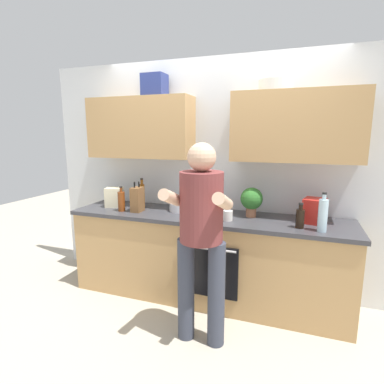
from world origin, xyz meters
TOP-DOWN VIEW (x-y plane):
  - ground_plane at (0.00, 0.00)m, footprint 12.00×12.00m
  - back_wall_unit at (-0.00, 0.27)m, footprint 4.00×0.38m
  - counter at (0.00, -0.00)m, footprint 2.84×0.67m
  - person_standing at (0.17, -0.68)m, footprint 0.49×0.45m
  - bottle_hotsauce at (0.08, 0.06)m, footprint 0.06×0.06m
  - bottle_syrup at (-0.78, 0.10)m, footprint 0.06×0.06m
  - bottle_vinegar at (-0.90, -0.14)m, footprint 0.07×0.07m
  - bottle_water at (1.07, -0.18)m, footprint 0.08×0.08m
  - bottle_soy at (0.90, -0.14)m, footprint 0.07×0.07m
  - cup_coffee at (0.25, -0.11)m, footprint 0.09×0.09m
  - mixing_bowl at (-0.30, 0.08)m, footprint 0.25×0.25m
  - knife_block at (-0.73, -0.10)m, footprint 0.10×0.14m
  - potted_herb at (0.44, 0.10)m, footprint 0.22×0.22m
  - grocery_bag_rice at (-1.08, 0.01)m, footprint 0.22×0.20m
  - grocery_bag_crisps at (1.02, 0.08)m, footprint 0.23×0.24m

SIDE VIEW (x-z plane):
  - ground_plane at x=0.00m, z-range 0.00..0.00m
  - counter at x=0.00m, z-range 0.00..0.90m
  - mixing_bowl at x=-0.30m, z-range 0.90..0.99m
  - cup_coffee at x=0.25m, z-range 0.90..1.00m
  - person_standing at x=0.17m, z-range 0.15..1.80m
  - bottle_soy at x=0.90m, z-range 0.88..1.10m
  - grocery_bag_rice at x=-1.08m, z-range 0.90..1.12m
  - bottle_vinegar at x=-0.90m, z-range 0.88..1.14m
  - grocery_bag_crisps at x=1.02m, z-range 0.90..1.13m
  - knife_block at x=-0.73m, z-range 0.87..1.19m
  - bottle_syrup at x=-0.78m, z-range 0.88..1.20m
  - bottle_hotsauce at x=0.08m, z-range 0.88..1.21m
  - bottle_water at x=1.07m, z-range 0.88..1.21m
  - potted_herb at x=0.44m, z-range 0.93..1.22m
  - back_wall_unit at x=0.00m, z-range 0.25..2.75m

